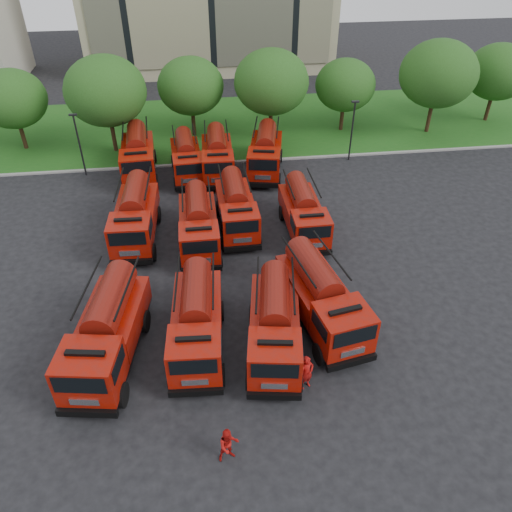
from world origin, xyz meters
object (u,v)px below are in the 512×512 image
(fire_truck_0, at_px, (107,331))
(firefighter_3, at_px, (302,309))
(fire_truck_3, at_px, (321,297))
(firefighter_2, at_px, (352,344))
(fire_truck_2, at_px, (275,324))
(fire_truck_4, at_px, (135,215))
(fire_truck_6, at_px, (236,207))
(fire_truck_9, at_px, (187,158))
(firefighter_1, at_px, (229,457))
(fire_truck_7, at_px, (303,212))
(fire_truck_1, at_px, (197,321))
(fire_truck_10, at_px, (217,155))
(fire_truck_8, at_px, (138,154))
(firefighter_4, at_px, (195,256))
(fire_truck_11, at_px, (265,152))
(firefighter_5, at_px, (296,219))
(firefighter_0, at_px, (305,386))
(fire_truck_5, at_px, (198,224))

(fire_truck_0, distance_m, firefighter_3, 10.45)
(fire_truck_3, distance_m, firefighter_2, 2.83)
(fire_truck_2, distance_m, fire_truck_4, 13.29)
(fire_truck_6, xyz_separation_m, fire_truck_9, (-3.19, 8.26, -0.07))
(firefighter_3, bearing_deg, fire_truck_4, -85.73)
(firefighter_1, bearing_deg, fire_truck_7, 55.17)
(fire_truck_1, distance_m, fire_truck_10, 18.96)
(fire_truck_2, height_order, fire_truck_8, fire_truck_8)
(fire_truck_7, relative_size, fire_truck_10, 0.95)
(firefighter_1, distance_m, firefighter_3, 9.66)
(firefighter_4, bearing_deg, fire_truck_11, -83.55)
(fire_truck_10, height_order, firefighter_5, fire_truck_10)
(fire_truck_11, distance_m, firefighter_0, 22.25)
(fire_truck_0, height_order, firefighter_5, fire_truck_0)
(fire_truck_6, height_order, firefighter_3, fire_truck_6)
(fire_truck_11, bearing_deg, firefighter_1, -90.04)
(fire_truck_6, xyz_separation_m, firefighter_1, (-2.02, -17.22, -1.58))
(fire_truck_2, xyz_separation_m, fire_truck_10, (-1.49, 19.54, -0.01))
(fire_truck_8, height_order, firefighter_4, fire_truck_8)
(fire_truck_4, distance_m, firefighter_5, 11.02)
(fire_truck_7, bearing_deg, fire_truck_0, -139.92)
(fire_truck_0, bearing_deg, firefighter_2, 6.23)
(fire_truck_3, distance_m, fire_truck_7, 8.71)
(fire_truck_8, xyz_separation_m, firefighter_4, (4.07, -11.96, -1.70))
(fire_truck_0, bearing_deg, fire_truck_11, 70.85)
(fire_truck_4, xyz_separation_m, fire_truck_6, (6.65, 0.38, -0.11))
(fire_truck_6, relative_size, firefighter_4, 4.40)
(firefighter_3, distance_m, firefighter_4, 8.17)
(fire_truck_11, height_order, firefighter_4, fire_truck_11)
(fire_truck_2, relative_size, fire_truck_6, 1.06)
(fire_truck_6, height_order, fire_truck_10, fire_truck_10)
(fire_truck_9, bearing_deg, firefighter_1, -90.63)
(firefighter_5, bearing_deg, fire_truck_1, 47.02)
(fire_truck_9, bearing_deg, fire_truck_6, -72.16)
(firefighter_1, relative_size, firefighter_4, 1.13)
(fire_truck_5, relative_size, fire_truck_8, 0.92)
(fire_truck_3, distance_m, fire_truck_6, 10.43)
(fire_truck_7, distance_m, firefighter_4, 7.69)
(fire_truck_1, distance_m, firefighter_3, 6.30)
(fire_truck_9, bearing_deg, firefighter_5, -50.02)
(firefighter_2, relative_size, firefighter_3, 1.17)
(fire_truck_11, distance_m, firefighter_1, 25.90)
(fire_truck_3, xyz_separation_m, firefighter_1, (-5.51, -7.39, -1.70))
(fire_truck_7, relative_size, fire_truck_8, 0.90)
(fire_truck_9, relative_size, firefighter_5, 3.39)
(fire_truck_5, xyz_separation_m, fire_truck_7, (6.95, 0.63, -0.04))
(fire_truck_7, relative_size, fire_truck_11, 0.90)
(fire_truck_10, bearing_deg, fire_truck_8, 174.45)
(fire_truck_5, height_order, fire_truck_11, fire_truck_11)
(fire_truck_4, height_order, firefighter_2, fire_truck_4)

